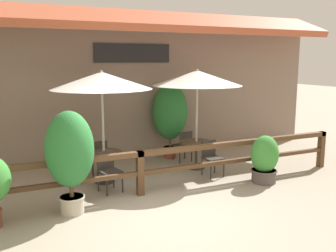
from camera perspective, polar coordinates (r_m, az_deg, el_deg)
The scene contains 14 objects.
ground_plane at distance 7.16m, azimuth -1.19°, elevation -13.14°, with size 60.00×60.00×0.00m, color #9E937F.
building_facade at distance 10.49m, azimuth -10.27°, elevation 6.32°, with size 14.28×1.49×4.23m.
patio_railing at distance 7.85m, azimuth -4.29°, elevation -5.68°, with size 10.40×0.14×0.95m.
patio_umbrella_near at distance 8.53m, azimuth -10.09°, elevation 6.82°, with size 2.28×2.28×2.59m.
dining_table_near at distance 8.81m, azimuth -9.74°, elevation -4.87°, with size 0.85×0.85×0.72m.
chair_near_streetside at distance 8.22m, azimuth -9.05°, elevation -6.50°, with size 0.50×0.50×0.87m.
chair_near_wallside at distance 9.42m, azimuth -10.62°, elevation -4.41°, with size 0.46×0.46×0.87m.
patio_umbrella_middle at distance 9.57m, azimuth 4.47°, elevation 7.28°, with size 2.28×2.28×2.59m.
dining_table_middle at distance 9.82m, azimuth 4.33°, elevation -3.19°, with size 0.85×0.85×0.72m.
chair_middle_streetside at distance 9.25m, azimuth 6.65°, elevation -4.57°, with size 0.45×0.45×0.87m.
chair_middle_wallside at distance 10.45m, azimuth 2.39°, elevation -2.81°, with size 0.44×0.44×0.87m.
potted_plant_tall_tropical at distance 8.96m, azimuth 14.50°, elevation -4.92°, with size 0.66×0.60×1.11m.
potted_plant_entrance_palm at distance 7.02m, azimuth -14.72°, elevation -4.02°, with size 0.88×0.79×1.93m.
potted_plant_small_flowering at distance 10.69m, azimuth 0.32°, elevation 2.02°, with size 1.02×0.92×2.17m.
Camera 1 is at (-2.62, -6.04, 2.82)m, focal length 40.00 mm.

